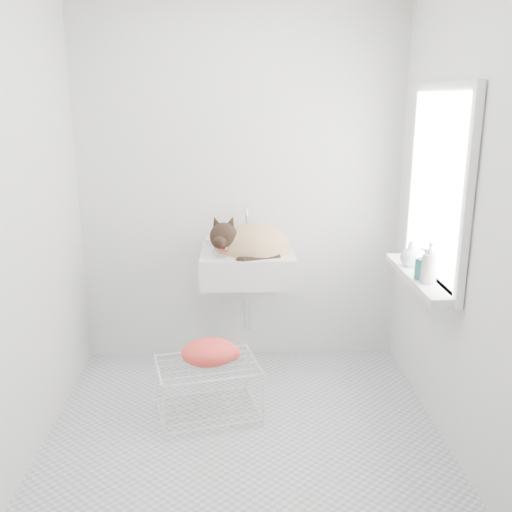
{
  "coord_description": "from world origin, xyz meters",
  "views": [
    {
      "loc": [
        -0.04,
        -2.87,
        1.82
      ],
      "look_at": [
        0.09,
        0.5,
        0.88
      ],
      "focal_mm": 39.98,
      "sensor_mm": 36.0,
      "label": 1
    }
  ],
  "objects_px": {
    "cat": "(249,245)",
    "wire_rack": "(208,392)",
    "bottle_b": "(424,279)",
    "sink": "(247,251)",
    "bottle_c": "(410,266)",
    "bottle_a": "(428,283)"
  },
  "relations": [
    {
      "from": "bottle_b",
      "to": "bottle_c",
      "type": "height_order",
      "value": "bottle_b"
    },
    {
      "from": "sink",
      "to": "cat",
      "type": "bearing_deg",
      "value": -61.88
    },
    {
      "from": "bottle_b",
      "to": "wire_rack",
      "type": "bearing_deg",
      "value": 177.48
    },
    {
      "from": "wire_rack",
      "to": "cat",
      "type": "bearing_deg",
      "value": 66.13
    },
    {
      "from": "cat",
      "to": "bottle_a",
      "type": "xyz_separation_m",
      "value": [
        0.95,
        -0.69,
        -0.04
      ]
    },
    {
      "from": "cat",
      "to": "bottle_c",
      "type": "distance_m",
      "value": 1.02
    },
    {
      "from": "bottle_b",
      "to": "cat",
      "type": "bearing_deg",
      "value": 146.59
    },
    {
      "from": "cat",
      "to": "bottle_b",
      "type": "bearing_deg",
      "value": -37.26
    },
    {
      "from": "sink",
      "to": "bottle_a",
      "type": "xyz_separation_m",
      "value": [
        0.96,
        -0.71,
        0.0
      ]
    },
    {
      "from": "bottle_c",
      "to": "wire_rack",
      "type": "bearing_deg",
      "value": -170.16
    },
    {
      "from": "bottle_a",
      "to": "sink",
      "type": "bearing_deg",
      "value": 143.49
    },
    {
      "from": "cat",
      "to": "bottle_a",
      "type": "bearing_deg",
      "value": -39.91
    },
    {
      "from": "wire_rack",
      "to": "bottle_b",
      "type": "distance_m",
      "value": 1.4
    },
    {
      "from": "cat",
      "to": "sink",
      "type": "bearing_deg",
      "value": 114.27
    },
    {
      "from": "cat",
      "to": "bottle_c",
      "type": "xyz_separation_m",
      "value": [
        0.95,
        -0.37,
        -0.04
      ]
    },
    {
      "from": "wire_rack",
      "to": "bottle_c",
      "type": "height_order",
      "value": "bottle_c"
    },
    {
      "from": "sink",
      "to": "cat",
      "type": "distance_m",
      "value": 0.05
    },
    {
      "from": "cat",
      "to": "wire_rack",
      "type": "xyz_separation_m",
      "value": [
        -0.25,
        -0.58,
        -0.74
      ]
    },
    {
      "from": "cat",
      "to": "bottle_b",
      "type": "height_order",
      "value": "cat"
    },
    {
      "from": "wire_rack",
      "to": "bottle_b",
      "type": "height_order",
      "value": "bottle_b"
    },
    {
      "from": "sink",
      "to": "bottle_a",
      "type": "distance_m",
      "value": 1.2
    },
    {
      "from": "sink",
      "to": "bottle_a",
      "type": "bearing_deg",
      "value": -36.51
    }
  ]
}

